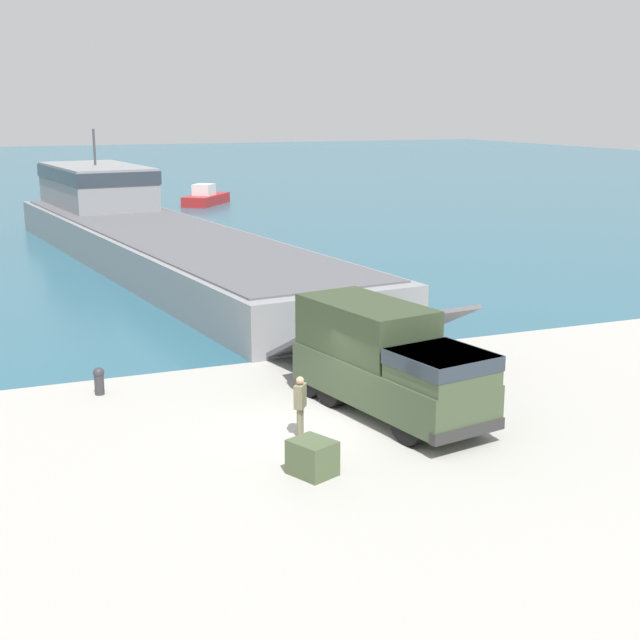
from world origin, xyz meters
The scene contains 8 objects.
ground_plane centered at (0.00, 0.00, 0.00)m, with size 240.00×240.00×0.00m, color #A8A59E.
water_surface centered at (0.00, 96.97, 0.00)m, with size 240.00×180.00×0.01m, color #285B70.
landing_craft centered at (1.69, 30.17, 1.73)m, with size 12.09×43.81×7.30m.
military_truck centered at (2.63, 0.33, 1.60)m, with size 3.65×7.32×3.17m.
soldier_on_ramp centered at (-0.40, -0.44, 0.99)m, with size 0.46×0.49×1.72m.
moored_boat_a centered at (12.67, 57.30, 0.63)m, with size 5.54×6.20×1.91m.
mooring_bollard centered at (-4.92, 5.36, 0.48)m, with size 0.35×0.35×0.89m.
cargo_crate centered at (-1.05, -2.97, 0.44)m, with size 0.88×1.06×0.88m, color #475638.
Camera 1 is at (-8.66, -21.94, 8.87)m, focal length 50.00 mm.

